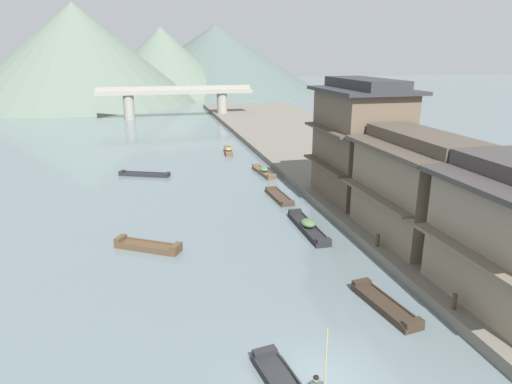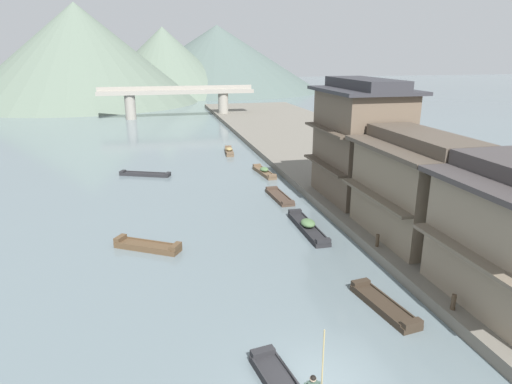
% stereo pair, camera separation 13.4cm
% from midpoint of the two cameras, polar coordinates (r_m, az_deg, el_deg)
% --- Properties ---
extents(riverbank_right, '(18.00, 110.00, 0.58)m').
position_cam_midpoint_polar(riverbank_right, '(48.15, 12.39, 3.90)').
color(riverbank_right, '#6B665B').
rests_on(riverbank_right, ground).
extents(boat_moored_nearest, '(1.23, 3.85, 0.71)m').
position_cam_midpoint_polar(boat_moored_nearest, '(51.82, -3.60, 5.18)').
color(boat_moored_nearest, brown).
rests_on(boat_moored_nearest, ground).
extents(boat_moored_second, '(4.79, 2.73, 0.38)m').
position_cam_midpoint_polar(boat_moored_second, '(43.55, -14.03, 2.18)').
color(boat_moored_second, '#232326').
rests_on(boat_moored_second, ground).
extents(boat_moored_third, '(1.00, 5.71, 0.76)m').
position_cam_midpoint_polar(boat_moored_third, '(29.44, 6.48, -4.41)').
color(boat_moored_third, '#232326').
rests_on(boat_moored_third, ground).
extents(boat_moored_far, '(1.31, 4.59, 0.69)m').
position_cam_midpoint_polar(boat_moored_far, '(42.79, 0.89, 2.58)').
color(boat_moored_far, brown).
rests_on(boat_moored_far, ground).
extents(boat_midriver_drifting, '(1.57, 4.14, 0.50)m').
position_cam_midpoint_polar(boat_midriver_drifting, '(21.68, 15.85, -13.64)').
color(boat_midriver_drifting, '#33281E').
rests_on(boat_midriver_drifting, ground).
extents(boat_midriver_upstream, '(3.93, 2.95, 0.57)m').
position_cam_midpoint_polar(boat_midriver_upstream, '(27.34, -13.65, -6.71)').
color(boat_midriver_upstream, brown).
rests_on(boat_midriver_upstream, ground).
extents(boat_upstream_distant, '(1.28, 4.34, 0.41)m').
position_cam_midpoint_polar(boat_upstream_distant, '(35.66, 2.85, -0.62)').
color(boat_upstream_distant, '#423328').
rests_on(boat_upstream_distant, ground).
extents(house_waterfront_second, '(6.20, 8.17, 6.14)m').
position_cam_midpoint_polar(house_waterfront_second, '(28.01, 19.81, 0.70)').
color(house_waterfront_second, '#7F705B').
rests_on(house_waterfront_second, riverbank_right).
extents(house_waterfront_tall, '(6.11, 7.71, 8.74)m').
position_cam_midpoint_polar(house_waterfront_tall, '(34.18, 12.99, 6.37)').
color(house_waterfront_tall, brown).
rests_on(house_waterfront_tall, riverbank_right).
extents(mooring_post_dock_near, '(0.20, 0.20, 0.70)m').
position_cam_midpoint_polar(mooring_post_dock_near, '(21.40, 23.67, -12.60)').
color(mooring_post_dock_near, '#473828').
rests_on(mooring_post_dock_near, riverbank_right).
extents(mooring_post_dock_mid, '(0.20, 0.20, 0.72)m').
position_cam_midpoint_polar(mooring_post_dock_mid, '(26.40, 15.03, -5.92)').
color(mooring_post_dock_mid, '#473828').
rests_on(mooring_post_dock_mid, riverbank_right).
extents(stone_bridge, '(27.01, 2.40, 5.48)m').
position_cam_midpoint_polar(stone_bridge, '(81.79, -10.15, 11.75)').
color(stone_bridge, gray).
rests_on(stone_bridge, ground).
extents(hill_far_west, '(61.78, 61.78, 18.92)m').
position_cam_midpoint_polar(hill_far_west, '(141.11, -5.16, 16.51)').
color(hill_far_west, '#4C5B56').
rests_on(hill_far_west, ground).
extents(hill_far_centre, '(39.10, 39.10, 17.64)m').
position_cam_midpoint_polar(hill_far_centre, '(127.25, -11.84, 15.87)').
color(hill_far_centre, '#5B6B5B').
rests_on(hill_far_centre, ground).
extents(hill_far_east, '(52.57, 52.57, 21.76)m').
position_cam_midpoint_polar(hill_far_east, '(113.31, -21.77, 15.97)').
color(hill_far_east, '#5B6B5B').
rests_on(hill_far_east, ground).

